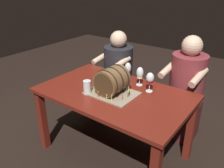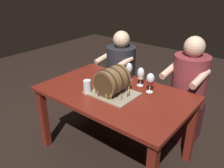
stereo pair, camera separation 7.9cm
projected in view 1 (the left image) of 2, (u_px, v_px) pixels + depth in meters
name	position (u px, v px, depth m)	size (l,w,h in m)	color
ground_plane	(114.00, 151.00, 2.54)	(8.00, 8.00, 0.00)	black
dining_table	(114.00, 101.00, 2.28)	(1.44, 0.89, 0.73)	maroon
barrel_cake	(112.00, 82.00, 2.15)	(0.46, 0.34, 0.27)	gray
wine_glass_red	(150.00, 79.00, 2.19)	(0.07, 0.07, 0.19)	white
wine_glass_rose	(116.00, 70.00, 2.42)	(0.07, 0.07, 0.18)	white
wine_glass_white	(140.00, 74.00, 2.32)	(0.07, 0.07, 0.19)	white
wine_glass_empty	(128.00, 68.00, 2.43)	(0.07, 0.07, 0.19)	white
beer_pint	(87.00, 88.00, 2.17)	(0.07, 0.07, 0.13)	white
person_seated_left	(118.00, 76.00, 3.07)	(0.45, 0.52, 1.13)	black
person_seated_right	(185.00, 92.00, 2.56)	(0.43, 0.51, 1.20)	#4C1B1E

